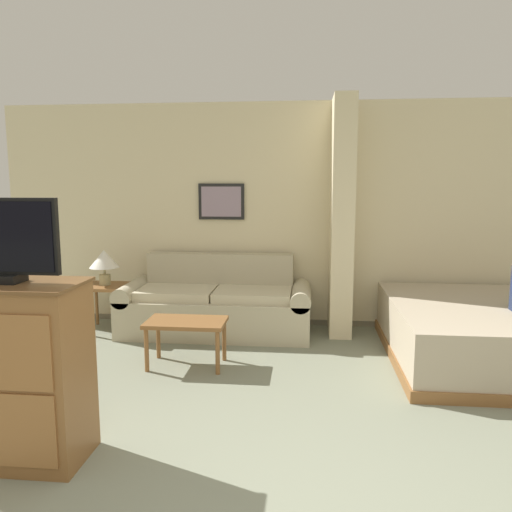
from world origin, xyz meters
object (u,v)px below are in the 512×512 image
object	(u,v)px
coffee_table	(186,326)
table_lamp	(104,260)
couch	(216,305)
bed	(490,332)
tv_dresser	(8,372)

from	to	relation	value
coffee_table	table_lamp	distance (m)	1.63
couch	bed	distance (m)	2.82
coffee_table	bed	world-z (taller)	bed
tv_dresser	bed	size ratio (longest dim) A/B	0.54
couch	bed	size ratio (longest dim) A/B	1.03
coffee_table	tv_dresser	xyz separation A→B (m)	(-0.69, -1.65, 0.18)
couch	coffee_table	xyz separation A→B (m)	(-0.08, -1.07, 0.06)
coffee_table	couch	bearing A→B (deg)	85.47
couch	tv_dresser	size ratio (longest dim) A/B	1.92
coffee_table	bed	distance (m)	2.87
coffee_table	bed	size ratio (longest dim) A/B	0.35
table_lamp	bed	world-z (taller)	table_lamp
table_lamp	tv_dresser	world-z (taller)	tv_dresser
table_lamp	tv_dresser	xyz separation A→B (m)	(0.51, -2.67, -0.26)
table_lamp	bed	distance (m)	4.11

